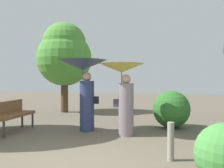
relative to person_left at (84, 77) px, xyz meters
name	(u,v)px	position (x,y,z in m)	size (l,w,h in m)	color
ground_plane	(66,162)	(0.66, -2.50, -1.49)	(40.00, 40.00, 0.00)	brown
person_left	(84,77)	(0.00, 0.00, 0.00)	(1.34, 1.34, 1.97)	navy
person_right	(123,84)	(1.18, -0.25, -0.17)	(1.15, 1.15, 1.84)	gray
park_bench	(11,113)	(-1.86, -0.68, -0.97)	(0.58, 1.53, 0.83)	#38383D
tree_mid_left	(64,54)	(-2.25, 3.33, 1.02)	(2.35, 2.35, 3.87)	#4C3823
bush_path_left	(171,109)	(2.32, 1.09, -0.94)	(1.09, 1.09, 1.09)	#2D6B28
path_marker_post	(171,141)	(2.42, -1.91, -1.14)	(0.12, 0.12, 0.68)	gray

